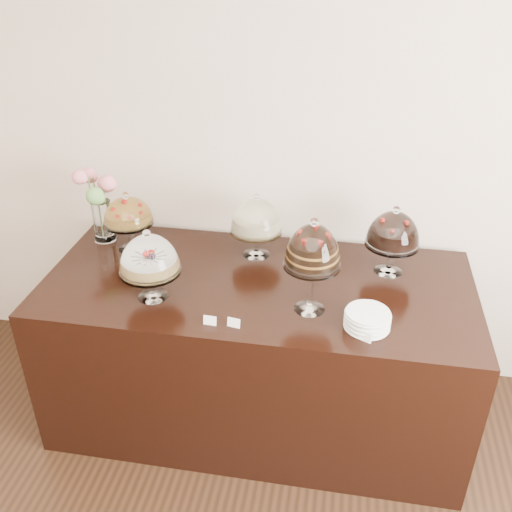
% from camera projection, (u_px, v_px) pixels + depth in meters
% --- Properties ---
extents(wall_back, '(5.00, 0.04, 3.00)m').
position_uv_depth(wall_back, '(302.00, 136.00, 3.07)').
color(wall_back, beige).
rests_on(wall_back, ground).
extents(display_counter, '(2.20, 1.00, 0.90)m').
position_uv_depth(display_counter, '(258.00, 350.00, 3.15)').
color(display_counter, black).
rests_on(display_counter, ground).
extents(cake_stand_sugar_sponge, '(0.30, 0.30, 0.37)m').
position_uv_depth(cake_stand_sugar_sponge, '(149.00, 257.00, 2.70)').
color(cake_stand_sugar_sponge, white).
rests_on(cake_stand_sugar_sponge, display_counter).
extents(cake_stand_choco_layer, '(0.26, 0.26, 0.48)m').
position_uv_depth(cake_stand_choco_layer, '(313.00, 250.00, 2.56)').
color(cake_stand_choco_layer, white).
rests_on(cake_stand_choco_layer, display_counter).
extents(cake_stand_cheesecake, '(0.29, 0.29, 0.37)m').
position_uv_depth(cake_stand_cheesecake, '(256.00, 218.00, 3.06)').
color(cake_stand_cheesecake, white).
rests_on(cake_stand_cheesecake, display_counter).
extents(cake_stand_dark_choco, '(0.28, 0.28, 0.38)m').
position_uv_depth(cake_stand_dark_choco, '(393.00, 232.00, 2.90)').
color(cake_stand_dark_choco, white).
rests_on(cake_stand_dark_choco, display_counter).
extents(cake_stand_fruit_tart, '(0.28, 0.28, 0.35)m').
position_uv_depth(cake_stand_fruit_tart, '(128.00, 213.00, 3.11)').
color(cake_stand_fruit_tart, white).
rests_on(cake_stand_fruit_tart, display_counter).
extents(flower_vase, '(0.23, 0.26, 0.44)m').
position_uv_depth(flower_vase, '(99.00, 200.00, 3.19)').
color(flower_vase, white).
rests_on(flower_vase, display_counter).
extents(plate_stack, '(0.20, 0.20, 0.08)m').
position_uv_depth(plate_stack, '(367.00, 320.00, 2.57)').
color(plate_stack, white).
rests_on(plate_stack, display_counter).
extents(price_card_left, '(0.06, 0.02, 0.04)m').
position_uv_depth(price_card_left, '(210.00, 320.00, 2.60)').
color(price_card_left, white).
rests_on(price_card_left, display_counter).
extents(price_card_right, '(0.06, 0.04, 0.04)m').
position_uv_depth(price_card_right, '(365.00, 337.00, 2.50)').
color(price_card_right, white).
rests_on(price_card_right, display_counter).
extents(price_card_extra, '(0.06, 0.03, 0.04)m').
position_uv_depth(price_card_extra, '(234.00, 323.00, 2.59)').
color(price_card_extra, white).
rests_on(price_card_extra, display_counter).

